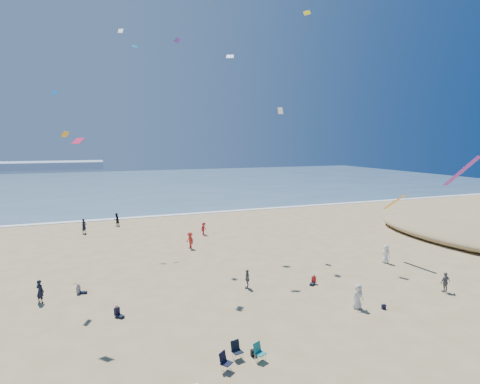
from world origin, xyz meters
name	(u,v)px	position (x,y,z in m)	size (l,w,h in m)	color
ocean	(125,184)	(0.00, 95.00, 0.03)	(220.00, 100.00, 0.06)	#476B84
surf_line	(146,217)	(0.00, 45.00, 0.04)	(220.00, 1.20, 0.08)	white
standing_flyers	(229,262)	(4.16, 16.52, 0.87)	(32.92, 41.71, 1.94)	red
seated_group	(239,328)	(1.04, 5.59, 0.42)	(19.37, 21.91, 0.84)	silver
chair_cluster	(242,355)	(0.06, 2.60, 0.50)	(2.82, 1.58, 1.00)	black
black_backpack	(253,353)	(0.94, 3.05, 0.19)	(0.30, 0.22, 0.38)	black
navy_bag	(384,307)	(11.91, 5.23, 0.17)	(0.28, 0.18, 0.34)	black
kites_aloft	(315,109)	(9.91, 11.89, 14.45)	(34.93, 37.85, 24.80)	pink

